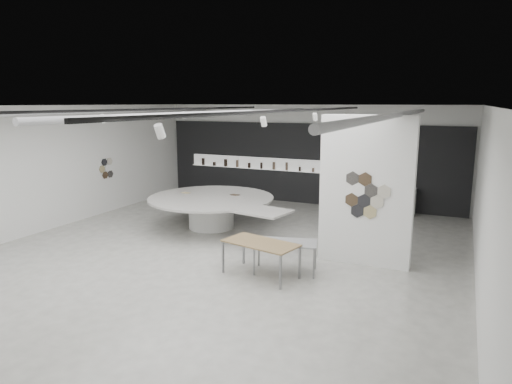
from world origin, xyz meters
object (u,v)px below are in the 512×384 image
at_px(sample_table_wood, 261,245).
at_px(sample_table_stone, 285,244).
at_px(partition_column, 366,191).
at_px(display_island, 213,208).
at_px(kitchen_counter, 391,200).

bearing_deg(sample_table_wood, sample_table_stone, 45.91).
distance_m(partition_column, display_island, 5.22).
distance_m(display_island, sample_table_stone, 4.31).
bearing_deg(kitchen_counter, sample_table_stone, -100.60).
relative_size(display_island, sample_table_stone, 3.37).
height_order(display_island, sample_table_wood, display_island).
xyz_separation_m(display_island, sample_table_wood, (2.99, -3.06, 0.08)).
relative_size(display_island, kitchen_counter, 3.15).
relative_size(partition_column, kitchen_counter, 2.15).
xyz_separation_m(display_island, sample_table_stone, (3.42, -2.61, 0.02)).
height_order(partition_column, sample_table_stone, partition_column).
bearing_deg(display_island, sample_table_wood, -34.68).
height_order(partition_column, sample_table_wood, partition_column).
bearing_deg(partition_column, sample_table_stone, -137.85).
relative_size(display_island, sample_table_wood, 2.88).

